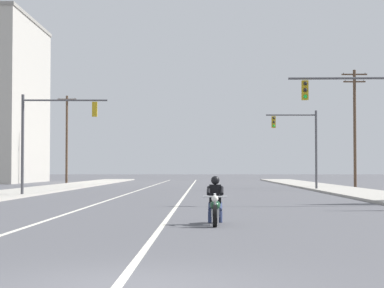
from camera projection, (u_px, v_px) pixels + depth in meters
ground_plane at (128, 286)px, 10.10m from camera, size 400.00×400.00×0.00m
lane_stripe_center at (188, 190)px, 55.07m from camera, size 0.16×100.00×0.01m
lane_stripe_left at (139, 190)px, 55.14m from camera, size 0.16×100.00×0.01m
sidewalk_kerb_right at (352, 191)px, 49.87m from camera, size 4.40×110.00×0.14m
sidewalk_kerb_left at (27, 191)px, 50.28m from camera, size 4.40×110.00×0.14m
motorcycle_with_rider at (215, 205)px, 21.14m from camera, size 0.70×2.19×1.46m
traffic_signal_near_right at (367, 116)px, 32.48m from camera, size 5.18×0.37×6.20m
traffic_signal_near_left at (47, 129)px, 42.99m from camera, size 5.23×0.45×6.20m
traffic_signal_mid_right at (302, 138)px, 54.83m from camera, size 3.98×0.43×6.20m
utility_pole_right_far at (355, 124)px, 62.48m from camera, size 2.26×0.26×10.44m
utility_pole_left_far at (67, 138)px, 79.89m from camera, size 2.15×0.26×9.95m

